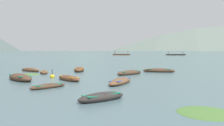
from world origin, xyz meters
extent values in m
plane|color=#476066|center=(0.00, 1500.00, 0.00)|extent=(6000.00, 6000.00, 0.00)
cone|color=slate|center=(-231.73, 1584.88, 169.01)|extent=(829.16, 829.16, 338.01)
cone|color=slate|center=(434.73, 1620.84, 231.72)|extent=(1552.25, 1552.25, 463.44)
ellipsoid|color=brown|center=(-3.27, 29.18, 0.21)|extent=(1.68, 4.20, 0.71)
cube|color=orange|center=(-3.27, 29.18, 0.42)|extent=(1.21, 3.03, 0.05)
cube|color=brown|center=(-3.27, 29.18, 0.47)|extent=(0.90, 0.16, 0.04)
ellipsoid|color=#4C3323|center=(3.32, 24.69, 0.19)|extent=(3.58, 3.70, 0.64)
cube|color=#197A56|center=(3.32, 24.69, 0.38)|extent=(2.58, 2.66, 0.05)
cube|color=#4C3323|center=(3.32, 24.69, 0.43)|extent=(0.59, 0.56, 0.04)
ellipsoid|color=#4C3323|center=(-3.31, 14.26, 0.13)|extent=(2.60, 2.86, 0.42)
cube|color=#197A56|center=(-3.31, 14.26, 0.25)|extent=(1.87, 2.06, 0.05)
cube|color=#4C3323|center=(-3.31, 14.26, 0.30)|extent=(0.47, 0.42, 0.04)
ellipsoid|color=brown|center=(2.13, 16.89, 0.17)|extent=(2.62, 4.53, 0.57)
cube|color=#28519E|center=(2.13, 16.89, 0.34)|extent=(1.89, 3.26, 0.05)
cube|color=brown|center=(2.13, 16.89, 0.39)|extent=(0.78, 0.35, 0.04)
ellipsoid|color=brown|center=(-7.12, 25.93, 0.14)|extent=(1.82, 3.17, 0.45)
cube|color=olive|center=(-7.12, 25.93, 0.27)|extent=(1.31, 2.28, 0.05)
cube|color=brown|center=(-7.12, 25.93, 0.32)|extent=(0.61, 0.27, 0.04)
ellipsoid|color=#4C3323|center=(-7.31, 19.02, 0.23)|extent=(4.07, 4.40, 0.78)
cube|color=#197A56|center=(-7.31, 19.02, 0.47)|extent=(2.93, 3.17, 0.05)
cube|color=#4C3323|center=(-7.31, 19.02, 0.52)|extent=(0.80, 0.70, 0.04)
ellipsoid|color=#4C3323|center=(7.28, 28.05, 0.19)|extent=(4.25, 1.87, 0.62)
cube|color=#197A56|center=(7.28, 28.05, 0.37)|extent=(3.06, 1.35, 0.05)
cube|color=#4C3323|center=(7.28, 28.05, 0.42)|extent=(0.22, 0.77, 0.04)
ellipsoid|color=#2D2826|center=(1.01, 9.77, 0.17)|extent=(3.01, 2.82, 0.57)
cube|color=#197A56|center=(1.01, 9.77, 0.34)|extent=(2.17, 2.03, 0.05)
cube|color=#2D2826|center=(1.01, 9.77, 0.39)|extent=(0.51, 0.56, 0.04)
ellipsoid|color=brown|center=(-9.81, 28.77, 0.18)|extent=(3.75, 3.28, 0.61)
cube|color=#B7B2A3|center=(-9.81, 28.77, 0.36)|extent=(2.70, 2.36, 0.05)
cube|color=brown|center=(-9.81, 28.77, 0.41)|extent=(0.49, 0.59, 0.04)
ellipsoid|color=brown|center=(-2.67, 18.96, 0.18)|extent=(3.08, 3.44, 0.60)
cube|color=orange|center=(-2.67, 18.96, 0.36)|extent=(2.22, 2.48, 0.05)
cube|color=brown|center=(-2.67, 18.96, 0.41)|extent=(0.60, 0.51, 0.04)
cube|color=brown|center=(4.23, 139.16, 0.27)|extent=(10.17, 4.42, 0.90)
cylinder|color=#4C4742|center=(0.36, 138.10, 1.40)|extent=(0.10, 0.10, 1.80)
cylinder|color=#4C4742|center=(0.58, 140.84, 1.40)|extent=(0.10, 0.10, 1.80)
cylinder|color=#4C4742|center=(7.87, 137.48, 1.40)|extent=(0.10, 0.10, 1.80)
cylinder|color=#4C4742|center=(8.09, 140.23, 1.40)|extent=(0.10, 0.10, 1.80)
cube|color=#9E998E|center=(4.23, 139.16, 2.29)|extent=(8.54, 3.71, 0.12)
cube|color=#2D2826|center=(34.97, 137.41, 0.27)|extent=(10.91, 5.29, 0.90)
cylinder|color=#4C4742|center=(30.83, 136.39, 1.40)|extent=(0.10, 0.10, 1.80)
cylinder|color=#4C4742|center=(31.20, 139.43, 1.40)|extent=(0.10, 0.10, 1.80)
cylinder|color=#4C4742|center=(38.74, 135.40, 1.40)|extent=(0.10, 0.10, 1.80)
cylinder|color=#4C4742|center=(39.12, 138.44, 1.40)|extent=(0.10, 0.10, 1.80)
cube|color=#9E998E|center=(34.97, 137.41, 2.29)|extent=(9.16, 4.45, 0.12)
sphere|color=yellow|center=(-4.83, 21.19, 0.10)|extent=(0.49, 0.49, 0.49)
cylinder|color=black|center=(-4.83, 21.19, 0.49)|extent=(0.06, 0.06, 0.77)
ellipsoid|color=#477033|center=(5.90, 7.07, 0.00)|extent=(2.83, 2.98, 0.14)
ellipsoid|color=#477033|center=(-8.29, 24.80, 0.00)|extent=(2.98, 3.14, 0.14)
camera|label=1|loc=(1.91, -4.07, 2.83)|focal=39.68mm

